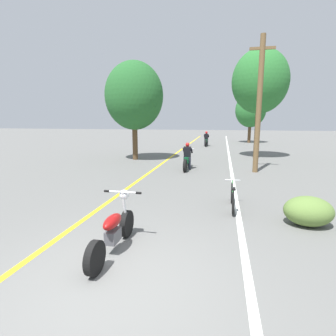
{
  "coord_description": "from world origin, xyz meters",
  "views": [
    {
      "loc": [
        1.63,
        -3.37,
        2.47
      ],
      "look_at": [
        -0.09,
        4.89,
        0.9
      ],
      "focal_mm": 28.0,
      "sensor_mm": 36.0,
      "label": 1
    }
  ],
  "objects_px": {
    "utility_pole": "(259,104)",
    "roadside_tree_left": "(134,96)",
    "motorcycle_rider_lead": "(187,159)",
    "roadside_tree_right_far": "(251,110)",
    "bicycle_parked": "(232,197)",
    "roadside_tree_right_near": "(260,82)",
    "motorcycle_rider_far": "(206,140)",
    "motorcycle_foreground": "(114,230)"
  },
  "relations": [
    {
      "from": "motorcycle_foreground",
      "to": "roadside_tree_right_near",
      "type": "bearing_deg",
      "value": 73.13
    },
    {
      "from": "utility_pole",
      "to": "roadside_tree_left",
      "type": "bearing_deg",
      "value": 159.03
    },
    {
      "from": "utility_pole",
      "to": "motorcycle_rider_lead",
      "type": "relative_size",
      "value": 2.86
    },
    {
      "from": "utility_pole",
      "to": "roadside_tree_left",
      "type": "distance_m",
      "value": 7.39
    },
    {
      "from": "roadside_tree_right_near",
      "to": "motorcycle_rider_lead",
      "type": "relative_size",
      "value": 3.16
    },
    {
      "from": "motorcycle_foreground",
      "to": "motorcycle_rider_lead",
      "type": "bearing_deg",
      "value": 88.44
    },
    {
      "from": "roadside_tree_right_far",
      "to": "motorcycle_rider_lead",
      "type": "distance_m",
      "value": 17.35
    },
    {
      "from": "roadside_tree_right_near",
      "to": "motorcycle_foreground",
      "type": "distance_m",
      "value": 14.71
    },
    {
      "from": "utility_pole",
      "to": "roadside_tree_right_far",
      "type": "xyz_separation_m",
      "value": [
        1.21,
        16.57,
        0.27
      ]
    },
    {
      "from": "roadside_tree_right_near",
      "to": "roadside_tree_left",
      "type": "height_order",
      "value": "roadside_tree_right_near"
    },
    {
      "from": "bicycle_parked",
      "to": "roadside_tree_right_far",
      "type": "bearing_deg",
      "value": 83.7
    },
    {
      "from": "motorcycle_foreground",
      "to": "motorcycle_rider_far",
      "type": "relative_size",
      "value": 0.96
    },
    {
      "from": "roadside_tree_right_near",
      "to": "motorcycle_rider_far",
      "type": "height_order",
      "value": "roadside_tree_right_near"
    },
    {
      "from": "roadside_tree_right_far",
      "to": "bicycle_parked",
      "type": "bearing_deg",
      "value": -96.3
    },
    {
      "from": "utility_pole",
      "to": "roadside_tree_right_far",
      "type": "relative_size",
      "value": 1.17
    },
    {
      "from": "roadside_tree_right_far",
      "to": "motorcycle_rider_far",
      "type": "height_order",
      "value": "roadside_tree_right_far"
    },
    {
      "from": "utility_pole",
      "to": "motorcycle_rider_lead",
      "type": "bearing_deg",
      "value": 178.77
    },
    {
      "from": "roadside_tree_left",
      "to": "motorcycle_rider_lead",
      "type": "bearing_deg",
      "value": -35.42
    },
    {
      "from": "motorcycle_rider_lead",
      "to": "utility_pole",
      "type": "bearing_deg",
      "value": -1.23
    },
    {
      "from": "bicycle_parked",
      "to": "roadside_tree_right_near",
      "type": "bearing_deg",
      "value": 80.19
    },
    {
      "from": "motorcycle_foreground",
      "to": "motorcycle_rider_lead",
      "type": "distance_m",
      "value": 8.59
    },
    {
      "from": "roadside_tree_right_near",
      "to": "motorcycle_rider_far",
      "type": "relative_size",
      "value": 3.24
    },
    {
      "from": "roadside_tree_left",
      "to": "motorcycle_rider_far",
      "type": "height_order",
      "value": "roadside_tree_left"
    },
    {
      "from": "utility_pole",
      "to": "bicycle_parked",
      "type": "distance_m",
      "value": 6.35
    },
    {
      "from": "roadside_tree_left",
      "to": "bicycle_parked",
      "type": "height_order",
      "value": "roadside_tree_left"
    },
    {
      "from": "roadside_tree_right_far",
      "to": "motorcycle_rider_lead",
      "type": "xyz_separation_m",
      "value": [
        -4.47,
        -16.5,
        -2.93
      ]
    },
    {
      "from": "utility_pole",
      "to": "roadside_tree_right_near",
      "type": "height_order",
      "value": "roadside_tree_right_near"
    },
    {
      "from": "utility_pole",
      "to": "motorcycle_rider_far",
      "type": "height_order",
      "value": "utility_pole"
    },
    {
      "from": "roadside_tree_right_near",
      "to": "utility_pole",
      "type": "bearing_deg",
      "value": -96.67
    },
    {
      "from": "roadside_tree_right_far",
      "to": "motorcycle_rider_lead",
      "type": "bearing_deg",
      "value": -105.17
    },
    {
      "from": "roadside_tree_left",
      "to": "motorcycle_rider_far",
      "type": "distance_m",
      "value": 10.67
    },
    {
      "from": "roadside_tree_left",
      "to": "bicycle_parked",
      "type": "xyz_separation_m",
      "value": [
        5.64,
        -8.18,
        -3.51
      ]
    },
    {
      "from": "bicycle_parked",
      "to": "roadside_tree_left",
      "type": "bearing_deg",
      "value": 124.57
    },
    {
      "from": "roadside_tree_right_near",
      "to": "roadside_tree_left",
      "type": "bearing_deg",
      "value": -162.86
    },
    {
      "from": "motorcycle_foreground",
      "to": "motorcycle_rider_lead",
      "type": "relative_size",
      "value": 0.93
    },
    {
      "from": "roadside_tree_right_near",
      "to": "motorcycle_foreground",
      "type": "relative_size",
      "value": 3.39
    },
    {
      "from": "roadside_tree_right_near",
      "to": "motorcycle_rider_lead",
      "type": "xyz_separation_m",
      "value": [
        -3.84,
        -4.86,
        -4.28
      ]
    },
    {
      "from": "roadside_tree_left",
      "to": "bicycle_parked",
      "type": "bearing_deg",
      "value": -55.43
    },
    {
      "from": "motorcycle_rider_lead",
      "to": "roadside_tree_right_near",
      "type": "bearing_deg",
      "value": 51.66
    },
    {
      "from": "utility_pole",
      "to": "roadside_tree_right_far",
      "type": "height_order",
      "value": "utility_pole"
    },
    {
      "from": "utility_pole",
      "to": "motorcycle_rider_far",
      "type": "bearing_deg",
      "value": 104.34
    },
    {
      "from": "motorcycle_rider_lead",
      "to": "motorcycle_rider_far",
      "type": "relative_size",
      "value": 1.03
    }
  ]
}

